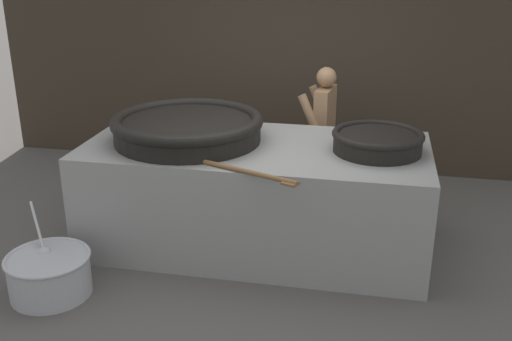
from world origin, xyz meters
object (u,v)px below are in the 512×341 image
at_px(giant_wok_near, 188,127).
at_px(prep_bowl_vegetables, 49,273).
at_px(giant_wok_far, 378,141).
at_px(cook, 323,131).

relative_size(giant_wok_near, prep_bowl_vegetables, 1.82).
relative_size(giant_wok_near, giant_wok_far, 1.75).
xyz_separation_m(giant_wok_far, prep_bowl_vegetables, (-2.57, -1.25, -0.91)).
bearing_deg(giant_wok_far, giant_wok_near, -179.25).
height_order(giant_wok_near, giant_wok_far, giant_wok_near).
bearing_deg(prep_bowl_vegetables, giant_wok_near, 55.68).
height_order(giant_wok_far, prep_bowl_vegetables, giant_wok_far).
bearing_deg(cook, giant_wok_near, 52.85).
xyz_separation_m(giant_wok_far, cook, (-0.57, 1.13, -0.28)).
bearing_deg(prep_bowl_vegetables, giant_wok_far, 25.89).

